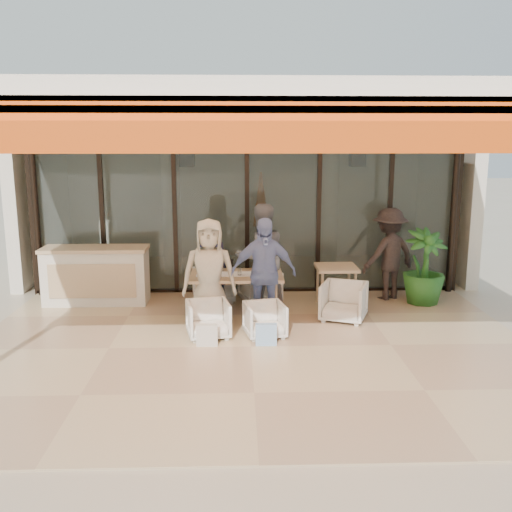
{
  "coord_description": "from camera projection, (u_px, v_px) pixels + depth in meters",
  "views": [
    {
      "loc": [
        -0.18,
        -7.64,
        2.91
      ],
      "look_at": [
        0.1,
        0.9,
        1.15
      ],
      "focal_mm": 40.0,
      "sensor_mm": 36.0,
      "label": 1
    }
  ],
  "objects": [
    {
      "name": "chair_near_right",
      "position": [
        265.0,
        318.0,
        8.47
      ],
      "size": [
        0.66,
        0.63,
        0.58
      ],
      "primitive_type": "imported",
      "rotation": [
        0.0,
        0.0,
        0.2
      ],
      "color": "white",
      "rests_on": "ground"
    },
    {
      "name": "chair_far_right",
      "position": [
        260.0,
        284.0,
        10.32
      ],
      "size": [
        0.81,
        0.78,
        0.66
      ],
      "primitive_type": "imported",
      "rotation": [
        0.0,
        0.0,
        3.49
      ],
      "color": "white",
      "rests_on": "ground"
    },
    {
      "name": "standing_woman",
      "position": [
        389.0,
        254.0,
        10.37
      ],
      "size": [
        1.26,
        1.04,
        1.7
      ],
      "primitive_type": "imported",
      "rotation": [
        0.0,
        0.0,
        3.58
      ],
      "color": "black",
      "rests_on": "ground"
    },
    {
      "name": "terrace_structure",
      "position": [
        251.0,
        111.0,
        7.16
      ],
      "size": [
        8.0,
        6.0,
        3.4
      ],
      "color": "silver",
      "rests_on": "ground"
    },
    {
      "name": "tote_bag_blue",
      "position": [
        266.0,
        335.0,
        8.1
      ],
      "size": [
        0.3,
        0.1,
        0.34
      ],
      "primitive_type": "cube",
      "color": "#99BFD8",
      "rests_on": "ground"
    },
    {
      "name": "dining_table",
      "position": [
        236.0,
        278.0,
        9.31
      ],
      "size": [
        1.5,
        0.9,
        0.93
      ],
      "color": "#D7B283",
      "rests_on": "ground"
    },
    {
      "name": "side_table",
      "position": [
        336.0,
        272.0,
        9.9
      ],
      "size": [
        0.7,
        0.7,
        0.74
      ],
      "color": "#D7B283",
      "rests_on": "ground"
    },
    {
      "name": "host_counter",
      "position": [
        96.0,
        275.0,
        10.13
      ],
      "size": [
        1.85,
        0.65,
        1.04
      ],
      "color": "silver",
      "rests_on": "ground"
    },
    {
      "name": "terrace_floor",
      "position": [
        251.0,
        348.0,
        8.07
      ],
      "size": [
        8.0,
        6.0,
        0.01
      ],
      "primitive_type": "cube",
      "color": "tan",
      "rests_on": "ground"
    },
    {
      "name": "tote_bag_cream",
      "position": [
        207.0,
        336.0,
        8.07
      ],
      "size": [
        0.3,
        0.1,
        0.34
      ],
      "primitive_type": "cube",
      "color": "silver",
      "rests_on": "ground"
    },
    {
      "name": "glass_storefront",
      "position": [
        247.0,
        210.0,
        10.69
      ],
      "size": [
        8.08,
        0.1,
        3.2
      ],
      "color": "#9EADA3",
      "rests_on": "ground"
    },
    {
      "name": "chair_far_left",
      "position": [
        213.0,
        284.0,
        10.29
      ],
      "size": [
        0.79,
        0.76,
        0.69
      ],
      "primitive_type": "imported",
      "rotation": [
        0.0,
        0.0,
        3.35
      ],
      "color": "white",
      "rests_on": "ground"
    },
    {
      "name": "side_chair",
      "position": [
        344.0,
        300.0,
        9.22
      ],
      "size": [
        0.87,
        0.85,
        0.71
      ],
      "primitive_type": "imported",
      "rotation": [
        0.0,
        0.0,
        -0.37
      ],
      "color": "white",
      "rests_on": "ground"
    },
    {
      "name": "diner_periwinkle",
      "position": [
        263.0,
        273.0,
        8.84
      ],
      "size": [
        1.05,
        0.5,
        1.74
      ],
      "primitive_type": "imported",
      "rotation": [
        0.0,
        0.0,
        0.08
      ],
      "color": "#7682C5",
      "rests_on": "ground"
    },
    {
      "name": "potted_palm",
      "position": [
        424.0,
        267.0,
        10.1
      ],
      "size": [
        0.93,
        0.93,
        1.36
      ],
      "primitive_type": "imported",
      "rotation": [
        0.0,
        0.0,
        0.25
      ],
      "color": "#1E5919",
      "rests_on": "ground"
    },
    {
      "name": "diner_cream",
      "position": [
        209.0,
        274.0,
        8.82
      ],
      "size": [
        0.86,
        0.58,
        1.72
      ],
      "primitive_type": "imported",
      "rotation": [
        0.0,
        0.0,
        0.03
      ],
      "color": "beige",
      "rests_on": "ground"
    },
    {
      "name": "diner_navy",
      "position": [
        212.0,
        268.0,
        9.72
      ],
      "size": [
        0.56,
        0.38,
        1.51
      ],
      "primitive_type": "imported",
      "rotation": [
        0.0,
        0.0,
        3.17
      ],
      "color": "#1A1E3B",
      "rests_on": "ground"
    },
    {
      "name": "ground",
      "position": [
        251.0,
        348.0,
        8.07
      ],
      "size": [
        70.0,
        70.0,
        0.0
      ],
      "primitive_type": "plane",
      "color": "#C6B293",
      "rests_on": "ground"
    },
    {
      "name": "chair_near_left",
      "position": [
        208.0,
        318.0,
        8.44
      ],
      "size": [
        0.7,
        0.67,
        0.62
      ],
      "primitive_type": "imported",
      "rotation": [
        0.0,
        0.0,
        0.2
      ],
      "color": "white",
      "rests_on": "ground"
    },
    {
      "name": "interior_block",
      "position": [
        246.0,
        170.0,
        12.83
      ],
      "size": [
        9.05,
        3.62,
        3.52
      ],
      "color": "silver",
      "rests_on": "ground"
    },
    {
      "name": "diner_grey",
      "position": [
        261.0,
        258.0,
        9.71
      ],
      "size": [
        1.06,
        0.93,
        1.85
      ],
      "primitive_type": "imported",
      "rotation": [
        0.0,
        0.0,
        3.44
      ],
      "color": "slate",
      "rests_on": "ground"
    }
  ]
}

